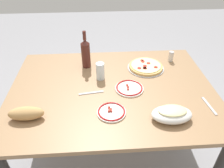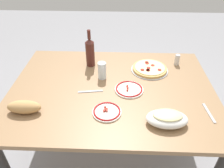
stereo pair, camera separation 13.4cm
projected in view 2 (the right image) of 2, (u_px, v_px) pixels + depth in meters
The scene contains 12 objects.
ground_plane at pixel (112, 153), 1.99m from camera, with size 8.00×8.00×0.00m, color gray.
dining_table at pixel (112, 99), 1.61m from camera, with size 1.43×1.06×0.74m.
pepperoni_pizza at pixel (150, 69), 1.72m from camera, with size 0.29×0.29×0.03m.
baked_pasta_dish at pixel (167, 118), 1.25m from camera, with size 0.24×0.15×0.08m.
wine_bottle at pixel (90, 52), 1.73m from camera, with size 0.07×0.07×0.30m.
water_glass at pixel (102, 71), 1.61m from camera, with size 0.06×0.06×0.13m, color silver.
side_plate_near at pixel (129, 89), 1.52m from camera, with size 0.20×0.20×0.02m.
side_plate_far at pixel (107, 111), 1.34m from camera, with size 0.18×0.18×0.02m.
bread_loaf at pixel (24, 107), 1.32m from camera, with size 0.21×0.09×0.08m, color tan.
spice_shaker at pixel (177, 60), 1.78m from camera, with size 0.04×0.04×0.09m.
fork_left at pixel (209, 113), 1.34m from camera, with size 0.17×0.02×0.01m, color #B7B7BC.
fork_right at pixel (90, 91), 1.51m from camera, with size 0.17×0.02×0.01m, color #B7B7BC.
Camera 2 is at (-0.05, 1.24, 1.67)m, focal length 35.19 mm.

